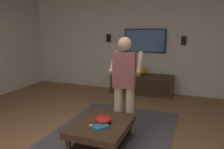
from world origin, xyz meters
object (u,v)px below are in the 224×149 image
Objects in this scene: book at (100,127)px; media_console at (142,84)px; remote_white at (93,127)px; wall_speaker_left at (184,41)px; tv at (145,41)px; wall_speaker_right at (109,38)px; coffee_table at (102,129)px; bowl at (103,119)px; vase_round at (143,71)px; person_standing at (125,80)px.

media_console is at bearing -142.10° from book.
remote_white is 0.68× the size of wall_speaker_left.
tv is 1.08m from wall_speaker_right.
coffee_table is 3.40m from tv.
vase_round reaches higher than bowl.
wall_speaker_left is (0.25, -1.02, 1.19)m from media_console.
tv is at bearing -90.70° from wall_speaker_right.
person_standing is 3.01m from wall_speaker_right.
wall_speaker_left is at bearing -15.84° from coffee_table.
media_console is 7.73× the size of vase_round.
tv is 7.64× the size of remote_white.
bowl is (-0.58, 0.13, -0.48)m from person_standing.
wall_speaker_right reaches higher than bowl.
book is 1.00× the size of wall_speaker_left.
coffee_table is 0.88m from person_standing.
wall_speaker_right is at bearing 90.00° from wall_speaker_left.
coffee_table is 4.55× the size of wall_speaker_left.
wall_speaker_right is (3.38, 1.24, 1.08)m from book.
coffee_table is 0.61× the size of person_standing.
bowl is at bearing 95.55° from remote_white.
media_console is 1.65m from wall_speaker_right.
vase_round reaches higher than remote_white.
remote_white reaches higher than coffee_table.
person_standing is at bearing -153.04° from book.
remote_white is 0.10m from book.
vase_round is (3.12, 0.04, 0.25)m from remote_white.
remote_white is 0.68× the size of vase_round.
media_console is 6.88× the size of bowl.
remote_white is 0.68× the size of wall_speaker_right.
remote_white is 3.13m from vase_round.
vase_round is (-0.03, -0.03, 0.39)m from media_console.
person_standing reaches higher than wall_speaker_left.
wall_speaker_left is at bearing 100.24° from remote_white.
person_standing reaches higher than media_console.
book is 1.00× the size of wall_speaker_right.
tv is at bearing 2.46° from bowl.
media_console is 7.73× the size of wall_speaker_left.
tv reaches higher than person_standing.
person_standing is 0.92m from book.
coffee_table is 4.55× the size of wall_speaker_right.
bowl reaches higher than remote_white.
bowl is at bearing 2.46° from tv.
vase_round is 1.00× the size of wall_speaker_right.
wall_speaker_left is at bearing -15.33° from bowl.
wall_speaker_right is (3.41, 1.14, 1.09)m from remote_white.
remote_white is 3.75m from wall_speaker_right.
wall_speaker_left is (2.63, -0.75, 0.54)m from person_standing.
person_standing reaches higher than book.
vase_round is (2.93, 0.08, 0.36)m from coffee_table.
book is at bearing -159.81° from wall_speaker_right.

